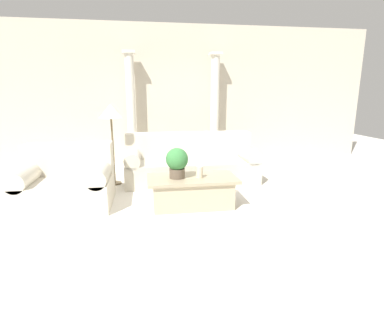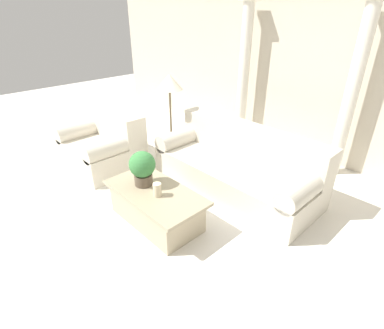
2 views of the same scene
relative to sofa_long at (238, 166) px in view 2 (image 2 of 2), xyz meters
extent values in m
plane|color=silver|center=(-0.29, -0.91, -0.35)|extent=(16.00, 16.00, 0.00)
cube|color=beige|center=(-0.29, 1.79, 1.25)|extent=(10.00, 0.06, 3.20)
cube|color=beige|center=(0.00, -0.08, -0.14)|extent=(2.44, 0.99, 0.42)
cube|color=beige|center=(0.00, 0.24, 0.30)|extent=(2.44, 0.35, 0.48)
cylinder|color=beige|center=(-1.08, -0.08, 0.15)|extent=(0.28, 0.99, 0.28)
cylinder|color=beige|center=(1.08, -0.08, 0.15)|extent=(0.28, 0.99, 0.28)
cube|color=beige|center=(-2.02, -1.10, -0.14)|extent=(1.30, 0.99, 0.42)
cube|color=beige|center=(-2.02, -0.78, 0.30)|extent=(1.30, 0.35, 0.48)
cylinder|color=beige|center=(-2.53, -1.10, 0.15)|extent=(0.28, 0.99, 0.28)
cylinder|color=beige|center=(-1.51, -1.10, 0.15)|extent=(0.28, 0.99, 0.28)
cube|color=tan|center=(-0.18, -1.37, -0.15)|extent=(1.15, 0.59, 0.40)
cube|color=tan|center=(-0.18, -1.37, 0.07)|extent=(1.30, 0.67, 0.04)
cylinder|color=brown|center=(-0.40, -1.37, 0.16)|extent=(0.22, 0.22, 0.14)
sphere|color=#387A3D|center=(-0.40, -1.37, 0.37)|extent=(0.32, 0.32, 0.32)
cylinder|color=beige|center=(-0.08, -1.40, 0.17)|extent=(0.10, 0.10, 0.16)
cylinder|color=brown|center=(-1.43, -0.06, -0.34)|extent=(0.23, 0.23, 0.03)
cylinder|color=brown|center=(-1.43, -0.06, 0.27)|extent=(0.04, 0.04, 1.19)
cone|color=beige|center=(-1.43, -0.06, 0.98)|extent=(0.43, 0.43, 0.24)
cylinder|color=silver|center=(-1.15, 1.49, 0.89)|extent=(0.20, 0.20, 2.49)
cylinder|color=silver|center=(0.80, 1.49, 0.89)|extent=(0.20, 0.20, 2.49)
camera|label=1|loc=(-0.81, -5.54, 1.28)|focal=28.00mm
camera|label=2|loc=(2.32, -3.12, 2.04)|focal=28.00mm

